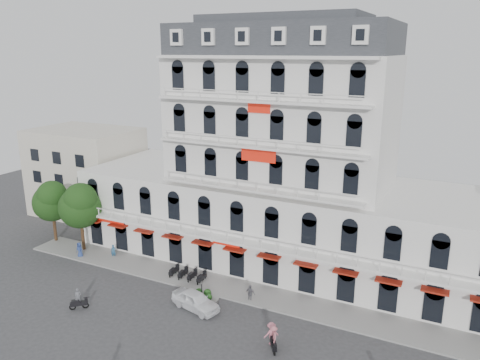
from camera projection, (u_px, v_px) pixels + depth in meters
name	position (u px, v px, depth m)	size (l,w,h in m)	color
ground	(196.00, 343.00, 37.16)	(120.00, 120.00, 0.00)	#38383A
sidewalk	(245.00, 292.00, 44.91)	(53.00, 4.00, 0.16)	gray
main_building	(282.00, 171.00, 50.02)	(45.00, 15.00, 25.80)	silver
flank_building_west	(87.00, 172.00, 65.64)	(14.00, 10.00, 12.00)	beige
traffic_island	(202.00, 297.00, 43.56)	(3.20, 3.20, 1.60)	gray
parked_scooter_row	(188.00, 279.00, 47.47)	(4.40, 1.80, 1.10)	black
tree_west_outer	(52.00, 200.00, 55.43)	(4.50, 4.48, 7.76)	#382314
tree_west_inner	(80.00, 204.00, 52.77)	(4.76, 4.76, 8.25)	#382314
parked_car	(196.00, 300.00, 41.89)	(1.94, 4.81, 1.64)	white
rider_west	(78.00, 300.00, 41.82)	(1.34, 1.27, 2.03)	black
rider_center	(273.00, 338.00, 35.94)	(1.10, 1.52, 2.16)	black
pedestrian_left	(80.00, 250.00, 52.28)	(0.87, 0.57, 1.79)	navy
pedestrian_mid	(250.00, 293.00, 43.13)	(0.96, 0.40, 1.64)	slate
pedestrian_right	(271.00, 333.00, 36.81)	(1.22, 0.70, 1.89)	pink
pedestrian_far	(113.00, 251.00, 52.24)	(0.56, 0.37, 1.53)	#2A587E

